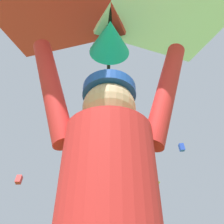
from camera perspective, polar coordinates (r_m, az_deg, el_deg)
held_stunt_kite at (r=1.44m, az=-0.29°, el=23.64°), size 1.81×0.98×0.40m
distant_kite_green_high_right at (r=21.01m, az=3.22°, el=-11.37°), size 1.22×1.34×2.47m
distant_kite_yellow_overhead_distant at (r=38.32m, az=11.53°, el=-17.20°), size 0.90×0.94×1.84m
distant_kite_red_mid_left at (r=28.21m, az=-21.97°, el=-15.37°), size 0.58×0.78×1.02m
distant_kite_teal_low_right at (r=33.18m, az=-5.33°, el=-4.68°), size 1.20×1.16×1.34m
distant_kite_blue_low_left at (r=24.20m, az=17.16°, el=-8.38°), size 0.54×0.50×0.78m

